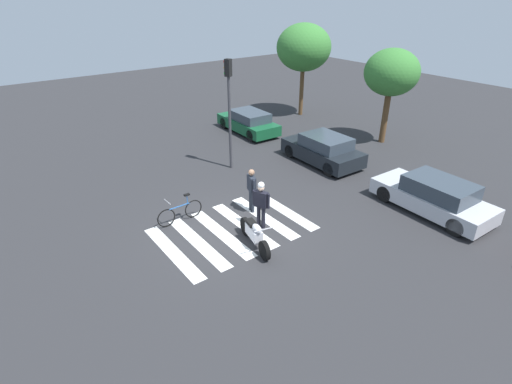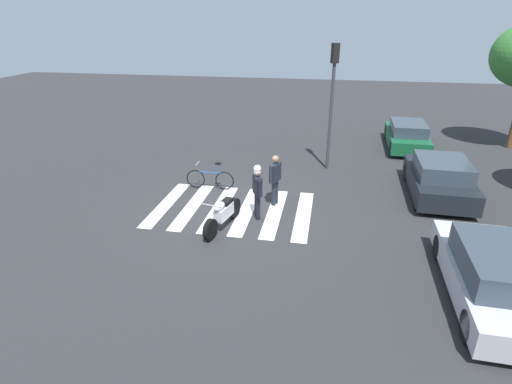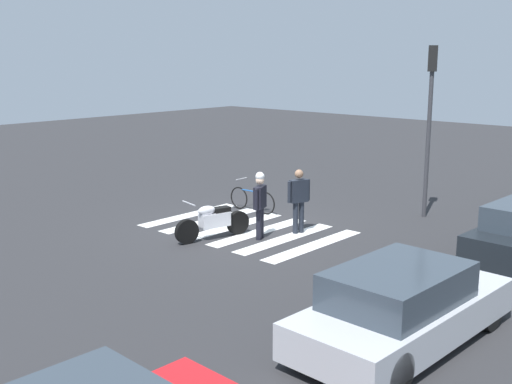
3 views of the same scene
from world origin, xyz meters
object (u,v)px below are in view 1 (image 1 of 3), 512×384
Objects in this scene: officer_by_motorcycle at (261,202)px; police_motorcycle at (254,234)px; officer_on_foot at (252,188)px; traffic_light_pole at (229,99)px; car_black_suv at (323,150)px; car_silver_sedan at (434,196)px; leaning_bicycle at (180,212)px; car_green_compact at (248,122)px.

police_motorcycle is at bearing -47.64° from officer_by_motorcycle.
officer_by_motorcycle reaches higher than officer_on_foot.
traffic_light_pole reaches higher than officer_on_foot.
car_black_suv is 5.69m from car_silver_sedan.
officer_by_motorcycle is 6.38m from car_silver_sedan.
leaning_bicycle is 5.70m from traffic_light_pole.
officer_on_foot reaches higher than car_silver_sedan.
traffic_light_pole is (3.55, -3.56, 2.59)m from car_green_compact.
car_black_suv is (-2.76, 5.76, -0.34)m from officer_by_motorcycle.
traffic_light_pole is at bearing -45.13° from car_green_compact.
car_black_suv is 5.01m from traffic_light_pole.
car_silver_sedan is at bearing 57.62° from leaning_bicycle.
car_silver_sedan reaches higher than police_motorcycle.
police_motorcycle is at bearing -34.91° from car_green_compact.
police_motorcycle is 11.20m from car_green_compact.
police_motorcycle is 6.87m from car_silver_sedan.
leaning_bicycle is at bearing -84.17° from car_black_suv.
officer_by_motorcycle is at bearing 132.36° from police_motorcycle.
officer_by_motorcycle is 5.68m from traffic_light_pole.
police_motorcycle is at bearing 23.41° from leaning_bicycle.
traffic_light_pole is (-3.78, 1.60, 2.22)m from officer_on_foot.
traffic_light_pole reaches higher than car_silver_sedan.
police_motorcycle is 7.52m from car_black_suv.
officer_by_motorcycle reaches higher than car_silver_sedan.
leaning_bicycle is 9.14m from car_silver_sedan.
officer_on_foot is at bearing -72.52° from car_black_suv.
traffic_light_pole reaches higher than officer_by_motorcycle.
car_green_compact is at bearing 146.56° from officer_by_motorcycle.
car_green_compact is (-6.44, 7.60, 0.22)m from leaning_bicycle.
police_motorcycle is 2.30m from officer_on_foot.
officer_by_motorcycle is at bearing -117.41° from car_silver_sedan.
car_silver_sedan is 8.98m from traffic_light_pole.
car_black_suv is (-1.69, 5.37, -0.32)m from officer_on_foot.
traffic_light_pole is at bearing -154.72° from car_silver_sedan.
car_silver_sedan is (4.00, 5.27, -0.33)m from officer_on_foot.
officer_on_foot is at bearing 69.92° from leaning_bicycle.
police_motorcycle is 3.00m from leaning_bicycle.
traffic_light_pole is at bearing 153.20° from police_motorcycle.
officer_on_foot is 0.41× the size of car_green_compact.
car_green_compact is (-9.19, 6.41, 0.14)m from police_motorcycle.
police_motorcycle is 6.88m from traffic_light_pole.
car_silver_sedan is at bearing 62.59° from officer_by_motorcycle.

